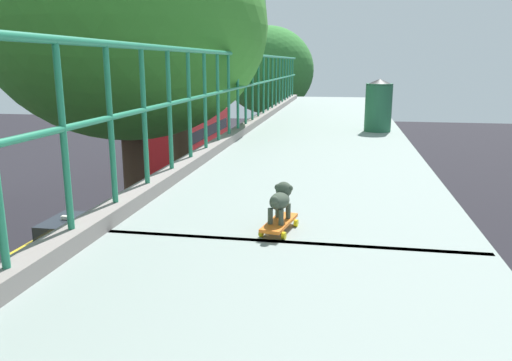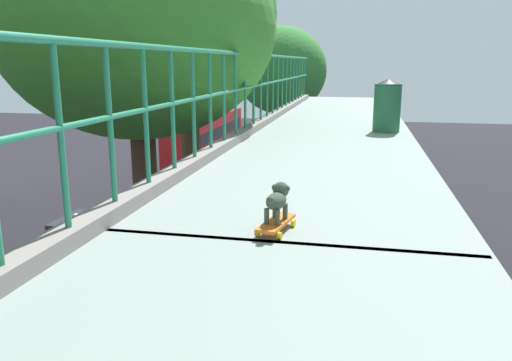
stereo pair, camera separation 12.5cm
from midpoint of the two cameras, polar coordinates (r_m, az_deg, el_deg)
car_silver_fifth at (r=14.35m, az=-15.11°, el=-12.12°), size 1.98×4.57×1.52m
car_yellow_cab_sixth at (r=19.27m, az=-19.33°, el=-6.10°), size 1.73×4.29×1.45m
city_bus at (r=33.71m, az=-5.60°, el=4.94°), size 2.54×10.45×3.46m
roadside_tree_mid at (r=9.56m, az=-12.92°, el=16.23°), size 4.95×4.95×9.37m
roadside_tree_far at (r=13.42m, az=-7.59°, el=17.98°), size 4.56×4.56×10.19m
roadside_tree_farthest at (r=26.69m, az=2.97°, el=12.25°), size 4.71×4.71×8.61m
toy_skateboard at (r=3.61m, az=3.27°, el=-4.90°), size 0.25×0.48×0.08m
small_dog at (r=3.58m, az=3.45°, el=-2.07°), size 0.17×0.32×0.27m
litter_bin at (r=9.10m, az=15.03°, el=8.25°), size 0.47×0.47×0.91m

